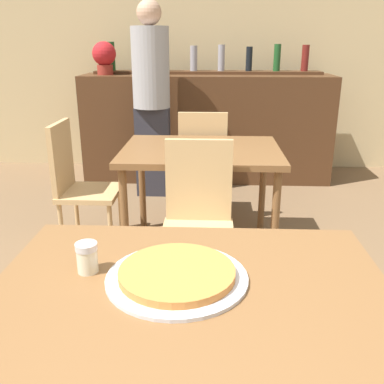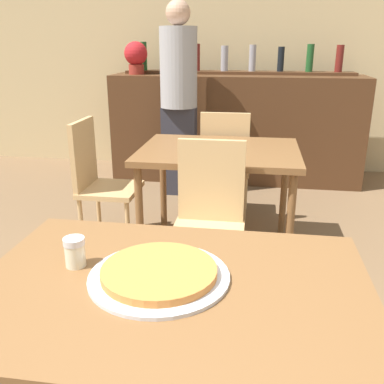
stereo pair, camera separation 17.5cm
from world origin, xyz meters
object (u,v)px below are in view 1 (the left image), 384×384
Objects in this scene: chair_far_side_back at (203,160)px; chair_far_side_left at (77,180)px; pizza_tray at (177,275)px; cheese_shaker at (87,257)px; chair_far_side_front at (198,213)px; person_standing at (152,94)px; potted_plant at (104,56)px.

chair_far_side_back is 1.04m from chair_far_side_left.
cheese_shaker is at bearing 172.79° from pizza_tray.
person_standing is (-0.49, 1.76, 0.45)m from chair_far_side_front.
chair_far_side_back is 2.25m from cheese_shaker.
chair_far_side_front reaches higher than pizza_tray.
chair_far_side_left is 9.41× the size of cheese_shaker.
person_standing is at bearing 99.17° from pizza_tray.
chair_far_side_back is at bearing 81.96° from cheese_shaker.
pizza_tray is (-0.03, -1.09, 0.24)m from chair_far_side_front.
cheese_shaker is at bearing -86.39° from person_standing.
person_standing reaches higher than chair_far_side_back.
potted_plant reaches higher than chair_far_side_back.
chair_far_side_front is 1.12m from pizza_tray.
potted_plant is at bearing -47.71° from chair_far_side_back.
chair_far_side_left is 1.32m from person_standing.
cheese_shaker is at bearing 81.96° from chair_far_side_back.
chair_far_side_front reaches higher than cheese_shaker.
chair_far_side_front is 1.04m from chair_far_side_left.
chair_far_side_left is at bearing 108.68° from cheese_shaker.
chair_far_side_back is at bearing -56.37° from chair_far_side_left.
chair_far_side_left is at bearing -107.56° from person_standing.
potted_plant is at bearing 106.57° from pizza_tray.
chair_far_side_left reaches higher than pizza_tray.
potted_plant is at bearing 114.35° from chair_far_side_front.
chair_far_side_back is 1.00× the size of chair_far_side_left.
chair_far_side_front is at bearing 73.58° from cheese_shaker.
chair_far_side_front is 1.00× the size of chair_far_side_left.
chair_far_side_left is 0.52× the size of person_standing.
person_standing is (-0.49, 0.61, 0.45)m from chair_far_side_back.
cheese_shaker is (0.55, -1.63, 0.28)m from chair_far_side_left.
chair_far_side_front is at bearing 90.00° from chair_far_side_back.
chair_far_side_back is at bearing -47.71° from potted_plant.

